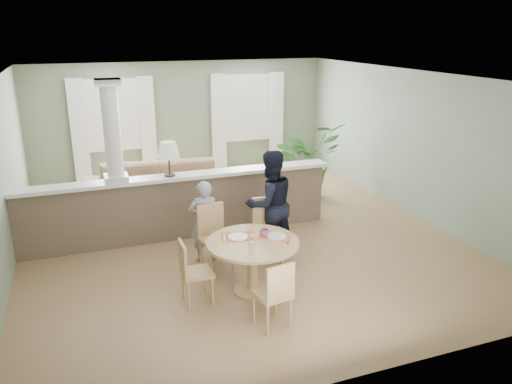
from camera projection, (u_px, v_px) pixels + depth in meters
name	position (u px, v px, depth m)	size (l,w,h in m)	color
ground	(235.00, 234.00, 8.69)	(8.00, 8.00, 0.00)	#A78358
room_shell	(221.00, 125.00, 8.68)	(7.02, 8.02, 2.71)	gray
pony_wall	(175.00, 199.00, 8.33)	(5.32, 0.38, 2.70)	brown
sofa	(161.00, 187.00, 9.81)	(2.97, 1.16, 0.87)	#947050
houseplant	(306.00, 160.00, 10.42)	(1.43, 1.24, 1.59)	#2E6729
dining_table	(253.00, 252.00, 6.62)	(1.24, 1.24, 0.84)	tan
chair_far_boy	(214.00, 234.00, 7.33)	(0.50, 0.50, 0.97)	tan
chair_far_man	(268.00, 227.00, 7.56)	(0.51, 0.51, 0.99)	tan
chair_near	(275.00, 292.00, 5.84)	(0.46, 0.46, 0.87)	tan
chair_side	(192.00, 270.00, 6.39)	(0.39, 0.39, 0.86)	tan
child_person	(205.00, 221.00, 7.53)	(0.47, 0.31, 1.28)	gray
man_person	(270.00, 204.00, 7.67)	(0.82, 0.64, 1.69)	black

